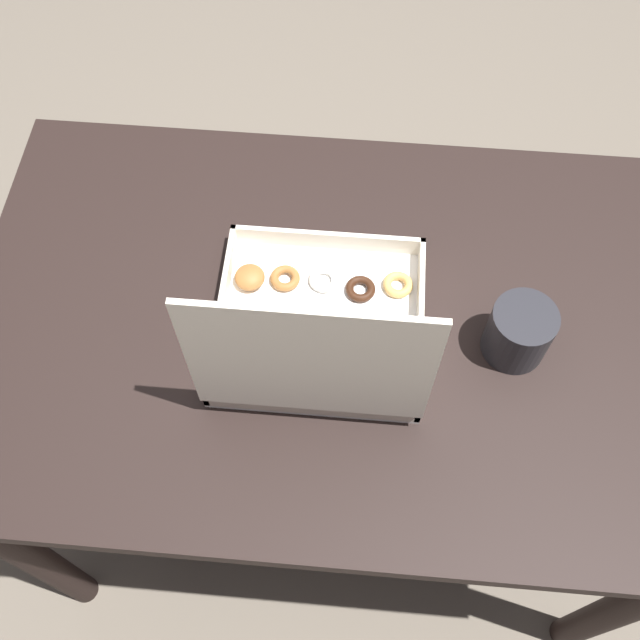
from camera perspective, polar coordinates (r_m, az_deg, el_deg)
ground_plane at (r=1.85m, az=0.94°, el=-11.41°), size 8.00×8.00×0.00m
dining_table at (r=1.25m, az=1.36°, el=-2.53°), size 1.16×0.74×0.75m
donut_box at (r=1.06m, az=-0.29°, el=-1.20°), size 0.31×0.30×0.31m
coffee_mug at (r=1.12m, az=14.94°, el=-0.85°), size 0.09×0.09×0.09m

